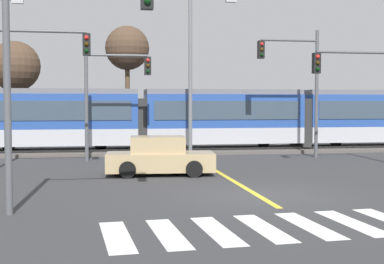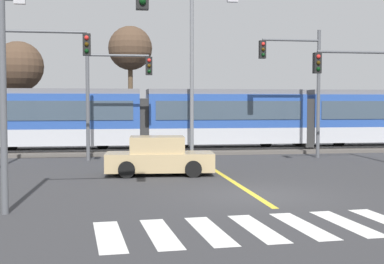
% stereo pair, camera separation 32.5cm
% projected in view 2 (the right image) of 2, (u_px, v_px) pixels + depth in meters
% --- Properties ---
extents(ground_plane, '(200.00, 200.00, 0.00)m').
position_uv_depth(ground_plane, '(255.00, 195.00, 16.30)').
color(ground_plane, '#333335').
extents(track_bed, '(120.00, 4.00, 0.18)m').
position_uv_depth(track_bed, '(187.00, 151.00, 30.79)').
color(track_bed, '#56514C').
rests_on(track_bed, ground).
extents(rail_near, '(120.00, 0.08, 0.10)m').
position_uv_depth(rail_near, '(188.00, 149.00, 30.07)').
color(rail_near, '#939399').
rests_on(rail_near, track_bed).
extents(rail_far, '(120.00, 0.08, 0.10)m').
position_uv_depth(rail_far, '(185.00, 147.00, 31.49)').
color(rail_far, '#939399').
rests_on(rail_far, track_bed).
extents(light_rail_tram, '(28.00, 2.64, 3.43)m').
position_uv_depth(light_rail_tram, '(225.00, 117.00, 31.02)').
color(light_rail_tram, '#B7BAC1').
rests_on(light_rail_tram, track_bed).
extents(crosswalk_stripe_0, '(0.75, 2.83, 0.01)m').
position_uv_depth(crosswalk_stripe_0, '(109.00, 236.00, 11.28)').
color(crosswalk_stripe_0, silver).
rests_on(crosswalk_stripe_0, ground).
extents(crosswalk_stripe_1, '(0.75, 2.83, 0.01)m').
position_uv_depth(crosswalk_stripe_1, '(160.00, 233.00, 11.53)').
color(crosswalk_stripe_1, silver).
rests_on(crosswalk_stripe_1, ground).
extents(crosswalk_stripe_2, '(0.75, 2.83, 0.01)m').
position_uv_depth(crosswalk_stripe_2, '(210.00, 231.00, 11.77)').
color(crosswalk_stripe_2, silver).
rests_on(crosswalk_stripe_2, ground).
extents(crosswalk_stripe_3, '(0.75, 2.83, 0.01)m').
position_uv_depth(crosswalk_stripe_3, '(257.00, 228.00, 12.01)').
color(crosswalk_stripe_3, silver).
rests_on(crosswalk_stripe_3, ground).
extents(crosswalk_stripe_4, '(0.75, 2.83, 0.01)m').
position_uv_depth(crosswalk_stripe_4, '(302.00, 226.00, 12.25)').
color(crosswalk_stripe_4, silver).
rests_on(crosswalk_stripe_4, ground).
extents(crosswalk_stripe_5, '(0.75, 2.83, 0.01)m').
position_uv_depth(crosswalk_stripe_5, '(346.00, 223.00, 12.50)').
color(crosswalk_stripe_5, silver).
rests_on(crosswalk_stripe_5, ground).
extents(lane_centre_line, '(0.20, 14.78, 0.01)m').
position_uv_depth(lane_centre_line, '(220.00, 173.00, 21.52)').
color(lane_centre_line, gold).
rests_on(lane_centre_line, ground).
extents(sedan_crossing, '(4.32, 2.15, 1.52)m').
position_uv_depth(sedan_crossing, '(159.00, 157.00, 21.00)').
color(sedan_crossing, tan).
rests_on(sedan_crossing, ground).
extents(traffic_light_far_right, '(3.25, 0.38, 6.57)m').
position_uv_depth(traffic_light_far_right, '(300.00, 75.00, 27.30)').
color(traffic_light_far_right, '#515459').
rests_on(traffic_light_far_right, ground).
extents(traffic_light_mid_right, '(4.25, 0.38, 5.61)m').
position_uv_depth(traffic_light_mid_right, '(370.00, 83.00, 23.77)').
color(traffic_light_mid_right, '#515459').
rests_on(traffic_light_mid_right, ground).
extents(traffic_light_mid_left, '(4.25, 0.38, 6.17)m').
position_uv_depth(traffic_light_mid_left, '(22.00, 71.00, 21.64)').
color(traffic_light_mid_left, '#515459').
rests_on(traffic_light_mid_left, ground).
extents(traffic_light_far_left, '(3.25, 0.38, 5.62)m').
position_uv_depth(traffic_light_far_left, '(111.00, 86.00, 26.21)').
color(traffic_light_far_left, '#515459').
rests_on(traffic_light_far_left, ground).
extents(traffic_light_near_left, '(3.75, 0.38, 6.49)m').
position_uv_depth(traffic_light_near_left, '(51.00, 43.00, 13.49)').
color(traffic_light_near_left, '#515459').
rests_on(traffic_light_near_left, ground).
extents(street_lamp_centre, '(2.54, 0.28, 8.52)m').
position_uv_depth(street_lamp_centre, '(197.00, 64.00, 27.88)').
color(street_lamp_centre, slate).
rests_on(street_lamp_centre, ground).
extents(bare_tree_far_west, '(3.27, 3.27, 6.86)m').
position_uv_depth(bare_tree_far_west, '(18.00, 67.00, 34.80)').
color(bare_tree_far_west, brown).
rests_on(bare_tree_far_west, ground).
extents(bare_tree_west, '(2.95, 2.95, 8.00)m').
position_uv_depth(bare_tree_west, '(130.00, 49.00, 35.88)').
color(bare_tree_west, brown).
rests_on(bare_tree_west, ground).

